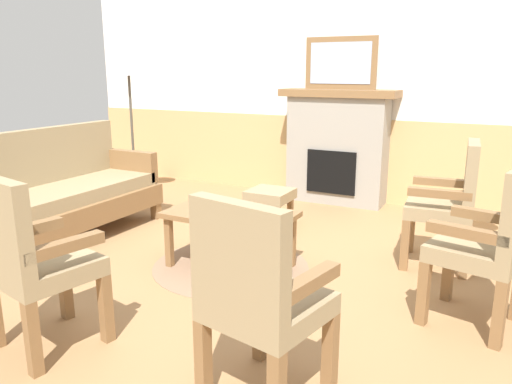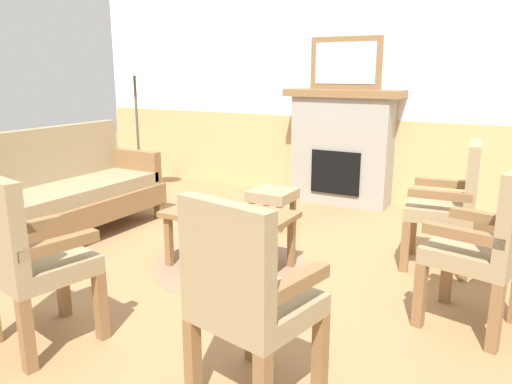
# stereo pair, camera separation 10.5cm
# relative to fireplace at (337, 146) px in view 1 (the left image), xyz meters

# --- Properties ---
(ground_plane) EXTENTS (14.00, 14.00, 0.00)m
(ground_plane) POSITION_rel_fireplace_xyz_m (0.00, -2.35, -0.65)
(ground_plane) COLOR #997047
(wall_back) EXTENTS (7.20, 0.14, 2.70)m
(wall_back) POSITION_rel_fireplace_xyz_m (0.00, 0.25, 0.66)
(wall_back) COLOR white
(wall_back) RESTS_ON ground_plane
(fireplace) EXTENTS (1.30, 0.44, 1.28)m
(fireplace) POSITION_rel_fireplace_xyz_m (0.00, 0.00, 0.00)
(fireplace) COLOR gray
(fireplace) RESTS_ON ground_plane
(framed_picture) EXTENTS (0.80, 0.04, 0.56)m
(framed_picture) POSITION_rel_fireplace_xyz_m (0.00, 0.00, 0.91)
(framed_picture) COLOR brown
(framed_picture) RESTS_ON fireplace
(couch) EXTENTS (0.70, 1.80, 0.98)m
(couch) POSITION_rel_fireplace_xyz_m (-1.77, -2.34, -0.26)
(couch) COLOR brown
(couch) RESTS_ON ground_plane
(coffee_table) EXTENTS (0.96, 0.56, 0.44)m
(coffee_table) POSITION_rel_fireplace_xyz_m (-0.09, -2.25, -0.27)
(coffee_table) COLOR brown
(coffee_table) RESTS_ON ground_plane
(round_rug) EXTENTS (1.21, 1.21, 0.01)m
(round_rug) POSITION_rel_fireplace_xyz_m (-0.09, -2.25, -0.65)
(round_rug) COLOR #896B51
(round_rug) RESTS_ON ground_plane
(book_on_table) EXTENTS (0.23, 0.18, 0.03)m
(book_on_table) POSITION_rel_fireplace_xyz_m (-0.13, -2.35, -0.20)
(book_on_table) COLOR maroon
(book_on_table) RESTS_ON coffee_table
(footstool) EXTENTS (0.40, 0.40, 0.36)m
(footstool) POSITION_rel_fireplace_xyz_m (-0.27, -1.17, -0.37)
(footstool) COLOR brown
(footstool) RESTS_ON ground_plane
(armchair_near_fireplace) EXTENTS (0.52, 0.52, 0.98)m
(armchair_near_fireplace) POSITION_rel_fireplace_xyz_m (1.38, -1.47, -0.11)
(armchair_near_fireplace) COLOR brown
(armchair_near_fireplace) RESTS_ON ground_plane
(armchair_by_window_left) EXTENTS (0.57, 0.57, 0.98)m
(armchair_by_window_left) POSITION_rel_fireplace_xyz_m (1.71, -2.36, -0.11)
(armchair_by_window_left) COLOR brown
(armchair_by_window_left) RESTS_ON ground_plane
(armchair_front_left) EXTENTS (0.57, 0.57, 0.98)m
(armchair_front_left) POSITION_rel_fireplace_xyz_m (-0.42, -3.75, -0.11)
(armchair_front_left) COLOR brown
(armchair_front_left) RESTS_ON ground_plane
(armchair_front_center) EXTENTS (0.57, 0.57, 0.98)m
(armchair_front_center) POSITION_rel_fireplace_xyz_m (0.84, -3.60, -0.11)
(armchair_front_center) COLOR brown
(armchair_front_center) RESTS_ON ground_plane
(floor_lamp_by_couch) EXTENTS (0.36, 0.36, 1.68)m
(floor_lamp_by_couch) POSITION_rel_fireplace_xyz_m (-2.17, -0.95, 0.80)
(floor_lamp_by_couch) COLOR #332D28
(floor_lamp_by_couch) RESTS_ON ground_plane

